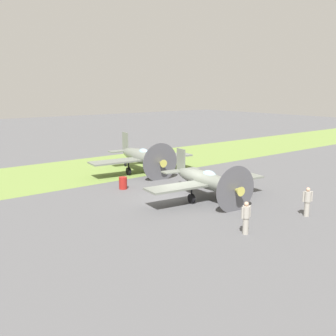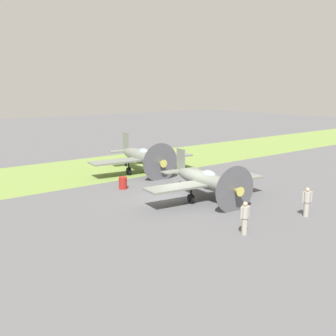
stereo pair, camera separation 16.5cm
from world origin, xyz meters
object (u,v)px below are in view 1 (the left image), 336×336
(ground_crew_chief, at_px, (246,217))
(fuel_drum, at_px, (123,183))
(airplane_wingman, at_px, (141,157))
(ground_crew_mechanic, at_px, (307,201))
(airplane_lead, at_px, (205,180))

(ground_crew_chief, xyz_separation_m, fuel_drum, (0.05, -11.74, -0.46))
(airplane_wingman, xyz_separation_m, ground_crew_mechanic, (-0.74, 15.93, -0.52))
(airplane_lead, height_order, airplane_wingman, airplane_wingman)
(airplane_lead, bearing_deg, ground_crew_mechanic, 116.11)
(ground_crew_chief, bearing_deg, ground_crew_mechanic, -0.02)
(ground_crew_chief, distance_m, ground_crew_mechanic, 5.03)
(airplane_wingman, distance_m, ground_crew_mechanic, 15.96)
(airplane_lead, relative_size, fuel_drum, 9.98)
(ground_crew_chief, bearing_deg, fuel_drum, 93.75)
(airplane_wingman, bearing_deg, ground_crew_chief, 81.37)
(fuel_drum, bearing_deg, ground_crew_chief, 90.23)
(ground_crew_chief, height_order, ground_crew_mechanic, same)
(airplane_wingman, distance_m, fuel_drum, 5.90)
(ground_crew_chief, relative_size, fuel_drum, 1.92)
(ground_crew_mechanic, relative_size, fuel_drum, 1.92)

